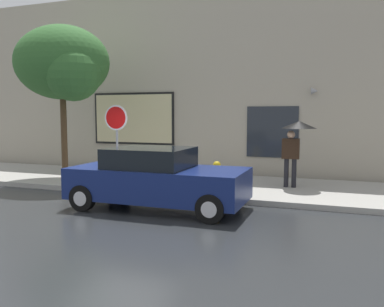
% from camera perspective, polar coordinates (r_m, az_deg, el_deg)
% --- Properties ---
extents(ground_plane, '(60.00, 60.00, 0.00)m').
position_cam_1_polar(ground_plane, '(10.62, -9.82, -7.13)').
color(ground_plane, '#282B2D').
extents(sidewalk, '(20.00, 4.00, 0.15)m').
position_cam_1_polar(sidewalk, '(13.24, -3.36, -4.19)').
color(sidewalk, '#A3A099').
rests_on(sidewalk, ground).
extents(building_facade, '(20.00, 0.67, 7.00)m').
position_cam_1_polar(building_facade, '(15.42, 0.22, 9.91)').
color(building_facade, '#B2A893').
rests_on(building_facade, ground).
extents(parked_car, '(4.32, 1.95, 1.50)m').
position_cam_1_polar(parked_car, '(9.93, -5.04, -3.62)').
color(parked_car, navy).
rests_on(parked_car, ground).
extents(fire_hydrant, '(0.30, 0.44, 0.81)m').
position_cam_1_polar(fire_hydrant, '(11.78, 3.54, -3.09)').
color(fire_hydrant, yellow).
rests_on(fire_hydrant, sidewalk).
extents(pedestrian_with_umbrella, '(1.01, 1.01, 1.98)m').
position_cam_1_polar(pedestrian_with_umbrella, '(12.20, 14.60, 2.61)').
color(pedestrian_with_umbrella, black).
rests_on(pedestrian_with_umbrella, sidewalk).
extents(street_tree, '(3.29, 2.80, 5.14)m').
position_cam_1_polar(street_tree, '(14.29, -17.74, 11.91)').
color(street_tree, '#4C3823').
rests_on(street_tree, sidewalk).
extents(stop_sign, '(0.76, 0.10, 2.45)m').
position_cam_1_polar(stop_sign, '(12.30, -10.70, 3.44)').
color(stop_sign, gray).
rests_on(stop_sign, sidewalk).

